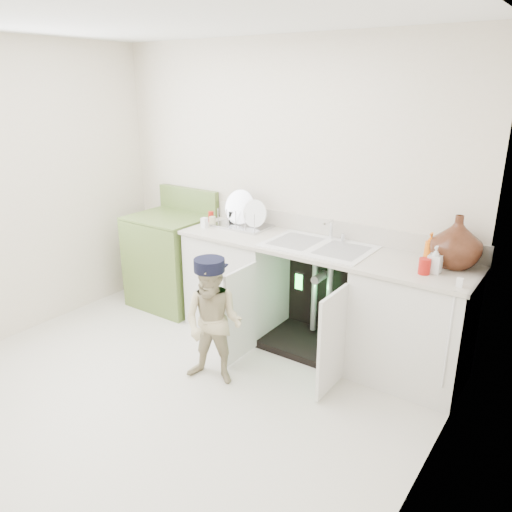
% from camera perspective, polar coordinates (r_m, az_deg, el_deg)
% --- Properties ---
extents(ground, '(3.50, 3.50, 0.00)m').
position_cam_1_polar(ground, '(3.81, -10.06, -15.13)').
color(ground, beige).
rests_on(ground, ground).
extents(room_shell, '(6.00, 5.50, 1.26)m').
position_cam_1_polar(room_shell, '(3.28, -11.32, 3.24)').
color(room_shell, silver).
rests_on(room_shell, ground).
extents(counter_run, '(2.44, 1.02, 1.27)m').
position_cam_1_polar(counter_run, '(4.13, 7.51, -4.46)').
color(counter_run, white).
rests_on(counter_run, ground).
extents(avocado_stove, '(0.73, 0.65, 1.14)m').
position_cam_1_polar(avocado_stove, '(5.03, -9.58, -0.35)').
color(avocado_stove, olive).
rests_on(avocado_stove, ground).
extents(repair_worker, '(0.71, 0.77, 0.96)m').
position_cam_1_polar(repair_worker, '(3.67, -4.90, -7.51)').
color(repair_worker, '#C1B18B').
rests_on(repair_worker, ground).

